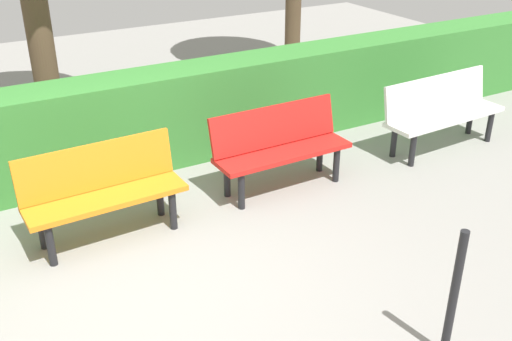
% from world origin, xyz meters
% --- Properties ---
extents(ground_plane, '(17.60, 17.60, 0.00)m').
position_xyz_m(ground_plane, '(0.00, 0.00, 0.00)').
color(ground_plane, gray).
extents(bench_white, '(1.64, 0.53, 0.86)m').
position_xyz_m(bench_white, '(-4.07, -0.86, 0.48)').
color(bench_white, white).
rests_on(bench_white, ground_plane).
extents(bench_red, '(1.48, 0.49, 0.86)m').
position_xyz_m(bench_red, '(-1.85, -0.94, 0.48)').
color(bench_red, red).
rests_on(bench_red, ground_plane).
extents(bench_orange, '(1.44, 0.50, 0.86)m').
position_xyz_m(bench_orange, '(0.03, -0.90, 0.48)').
color(bench_orange, orange).
rests_on(bench_orange, ground_plane).
extents(hedge_row, '(13.60, 0.61, 1.06)m').
position_xyz_m(hedge_row, '(-0.95, -2.15, 0.53)').
color(hedge_row, '#387F33').
rests_on(hedge_row, ground_plane).
extents(railing_post_mid, '(0.06, 0.06, 1.00)m').
position_xyz_m(railing_post_mid, '(-1.53, 1.77, 0.50)').
color(railing_post_mid, black).
rests_on(railing_post_mid, ground_plane).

